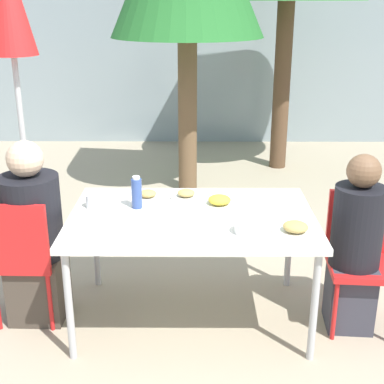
# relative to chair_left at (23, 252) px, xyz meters

# --- Properties ---
(ground_plane) EXTENTS (24.00, 24.00, 0.00)m
(ground_plane) POSITION_rel_chair_left_xyz_m (1.06, 0.06, -0.50)
(ground_plane) COLOR tan
(building_facade) EXTENTS (10.00, 0.20, 3.00)m
(building_facade) POSITION_rel_chair_left_xyz_m (1.06, 4.79, 1.00)
(building_facade) COLOR #89999E
(building_facade) RESTS_ON ground
(dining_table) EXTENTS (1.52, 0.98, 0.74)m
(dining_table) POSITION_rel_chair_left_xyz_m (1.06, 0.06, 0.18)
(dining_table) COLOR silver
(dining_table) RESTS_ON ground
(chair_left) EXTENTS (0.41, 0.41, 0.86)m
(chair_left) POSITION_rel_chair_left_xyz_m (0.00, 0.00, 0.00)
(chair_left) COLOR red
(chair_left) RESTS_ON ground
(person_left) EXTENTS (0.38, 0.38, 1.20)m
(person_left) POSITION_rel_chair_left_xyz_m (0.05, 0.08, 0.06)
(person_left) COLOR #473D33
(person_left) RESTS_ON ground
(chair_right) EXTENTS (0.43, 0.43, 0.86)m
(chair_right) POSITION_rel_chair_left_xyz_m (2.13, 0.06, 0.00)
(chair_right) COLOR red
(chair_right) RESTS_ON ground
(person_right) EXTENTS (0.31, 0.31, 1.15)m
(person_right) POSITION_rel_chair_left_xyz_m (2.07, -0.02, 0.05)
(person_right) COLOR #383842
(person_right) RESTS_ON ground
(closed_umbrella) EXTENTS (0.36, 0.36, 2.41)m
(closed_umbrella) POSITION_rel_chair_left_xyz_m (-0.24, 0.97, 1.36)
(closed_umbrella) COLOR #333333
(closed_umbrella) RESTS_ON ground
(plate_0) EXTENTS (0.21, 0.21, 0.06)m
(plate_0) POSITION_rel_chair_left_xyz_m (1.02, 0.35, 0.26)
(plate_0) COLOR white
(plate_0) RESTS_ON dining_table
(plate_1) EXTENTS (0.21, 0.21, 0.06)m
(plate_1) POSITION_rel_chair_left_xyz_m (0.76, 0.34, 0.26)
(plate_1) COLOR white
(plate_1) RESTS_ON dining_table
(plate_2) EXTENTS (0.26, 0.26, 0.07)m
(plate_2) POSITION_rel_chair_left_xyz_m (1.24, 0.20, 0.26)
(plate_2) COLOR white
(plate_2) RESTS_ON dining_table
(plate_3) EXTENTS (0.26, 0.26, 0.07)m
(plate_3) POSITION_rel_chair_left_xyz_m (1.65, -0.22, 0.26)
(plate_3) COLOR white
(plate_3) RESTS_ON dining_table
(bottle) EXTENTS (0.07, 0.07, 0.21)m
(bottle) POSITION_rel_chair_left_xyz_m (0.71, 0.17, 0.34)
(bottle) COLOR #334C8E
(bottle) RESTS_ON dining_table
(drinking_cup) EXTENTS (0.08, 0.08, 0.09)m
(drinking_cup) POSITION_rel_chair_left_xyz_m (0.42, 0.18, 0.28)
(drinking_cup) COLOR white
(drinking_cup) RESTS_ON dining_table
(salad_bowl) EXTENTS (0.17, 0.17, 0.06)m
(salad_bowl) POSITION_rel_chair_left_xyz_m (1.39, -0.21, 0.27)
(salad_bowl) COLOR white
(salad_bowl) RESTS_ON dining_table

